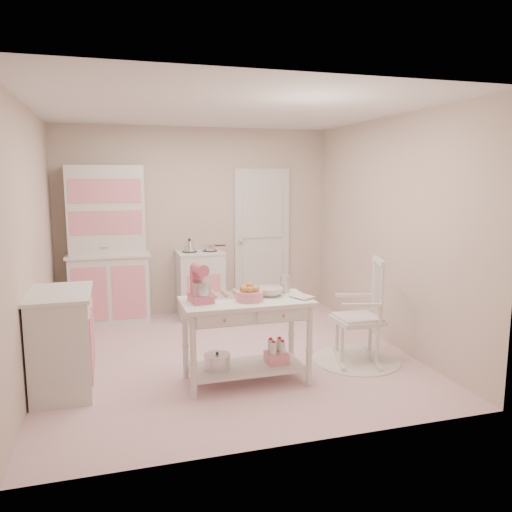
{
  "coord_description": "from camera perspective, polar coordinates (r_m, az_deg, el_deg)",
  "views": [
    {
      "loc": [
        -1.17,
        -5.05,
        1.92
      ],
      "look_at": [
        0.25,
        -0.21,
        1.12
      ],
      "focal_mm": 35.0,
      "sensor_mm": 36.0,
      "label": 1
    }
  ],
  "objects": [
    {
      "name": "stove",
      "position": [
        6.92,
        -6.38,
        -3.23
      ],
      "size": [
        0.62,
        0.57,
        0.92
      ],
      "primitive_type": "cube",
      "color": "white",
      "rests_on": "ground"
    },
    {
      "name": "base_cabinet",
      "position": [
        4.87,
        -21.26,
        -9.1
      ],
      "size": [
        0.54,
        0.84,
        0.92
      ],
      "primitive_type": "cube",
      "color": "white",
      "rests_on": "ground"
    },
    {
      "name": "bread_basket",
      "position": [
        4.59,
        -0.74,
        -4.57
      ],
      "size": [
        0.25,
        0.25,
        0.09
      ],
      "primitive_type": "cylinder",
      "color": "pink",
      "rests_on": "work_table"
    },
    {
      "name": "work_table",
      "position": [
        4.75,
        -1.12,
        -9.66
      ],
      "size": [
        1.2,
        0.6,
        0.8
      ],
      "primitive_type": "cube",
      "color": "white",
      "rests_on": "ground"
    },
    {
      "name": "mixing_bowl",
      "position": [
        4.78,
        1.63,
        -4.08
      ],
      "size": [
        0.25,
        0.25,
        0.08
      ],
      "primitive_type": "imported",
      "color": "silver",
      "rests_on": "work_table"
    },
    {
      "name": "hutch",
      "position": [
        6.77,
        -16.59,
        1.16
      ],
      "size": [
        1.06,
        0.5,
        2.08
      ],
      "primitive_type": "cube",
      "color": "white",
      "rests_on": "ground"
    },
    {
      "name": "door",
      "position": [
        7.3,
        0.67,
        1.93
      ],
      "size": [
        0.82,
        0.05,
        2.04
      ],
      "primitive_type": "cube",
      "color": "white",
      "rests_on": "ground"
    },
    {
      "name": "lace_rug",
      "position": [
        5.5,
        11.34,
        -11.56
      ],
      "size": [
        0.92,
        0.92,
        0.01
      ],
      "primitive_type": "cylinder",
      "color": "white",
      "rests_on": "ground"
    },
    {
      "name": "room_shell",
      "position": [
        5.19,
        -3.34,
        5.98
      ],
      "size": [
        3.84,
        3.84,
        2.62
      ],
      "color": "pink",
      "rests_on": "ground"
    },
    {
      "name": "stand_mixer",
      "position": [
        4.53,
        -6.35,
        -3.17
      ],
      "size": [
        0.24,
        0.31,
        0.34
      ],
      "primitive_type": "cube",
      "rotation": [
        0.0,
        0.0,
        0.17
      ],
      "color": "#D35978",
      "rests_on": "work_table"
    },
    {
      "name": "cookie_tray",
      "position": [
        4.77,
        -3.45,
        -4.5
      ],
      "size": [
        0.34,
        0.24,
        0.02
      ],
      "primitive_type": "cube",
      "color": "silver",
      "rests_on": "work_table"
    },
    {
      "name": "metal_pitcher",
      "position": [
        4.9,
        3.35,
        -3.22
      ],
      "size": [
        0.1,
        0.1,
        0.17
      ],
      "primitive_type": "cylinder",
      "color": "silver",
      "rests_on": "work_table"
    },
    {
      "name": "rocking_chair",
      "position": [
        5.33,
        11.52,
        -6.08
      ],
      "size": [
        0.67,
        0.83,
        1.1
      ],
      "primitive_type": "cube",
      "rotation": [
        0.0,
        0.0,
        -0.29
      ],
      "color": "white",
      "rests_on": "ground"
    },
    {
      "name": "recipe_book",
      "position": [
        4.66,
        4.61,
        -4.82
      ],
      "size": [
        0.23,
        0.25,
        0.02
      ],
      "primitive_type": "imported",
      "rotation": [
        0.0,
        0.0,
        0.42
      ],
      "color": "silver",
      "rests_on": "work_table"
    }
  ]
}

